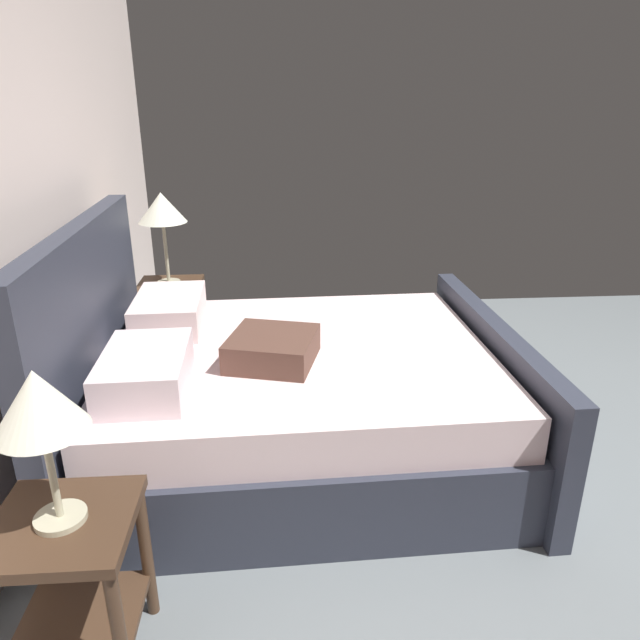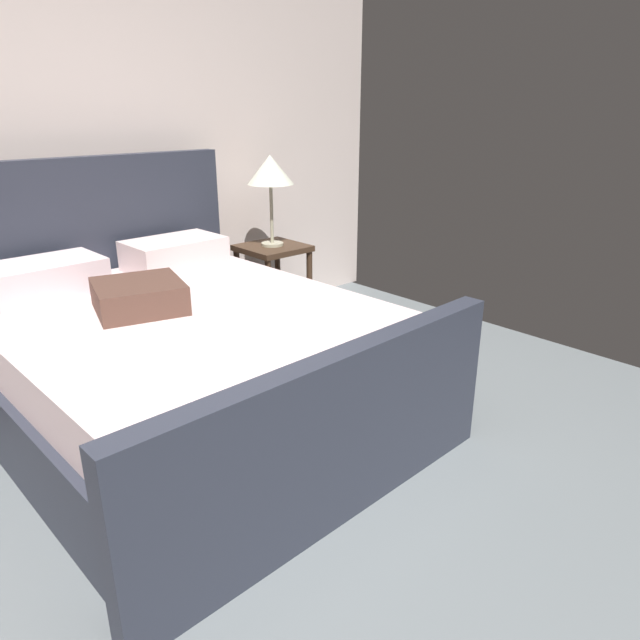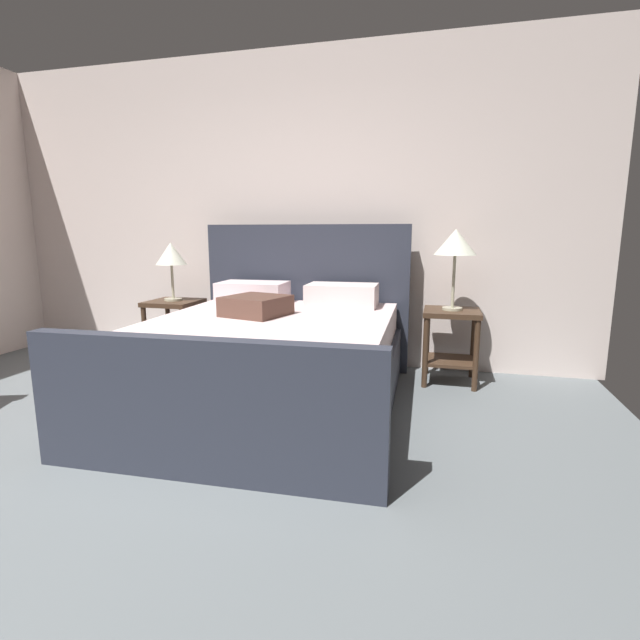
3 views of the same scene
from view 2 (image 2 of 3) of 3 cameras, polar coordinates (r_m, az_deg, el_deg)
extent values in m
cube|color=#2E323F|center=(3.03, -12.74, -6.54)|extent=(1.76, 2.03, 0.40)
cube|color=#2E323F|center=(3.77, -21.71, 5.00)|extent=(1.82, 0.15, 1.28)
cube|color=#2E323F|center=(2.23, 1.57, -11.84)|extent=(1.82, 0.15, 0.72)
cube|color=silver|center=(2.91, -13.21, -1.07)|extent=(1.67, 1.97, 0.22)
cube|color=silver|center=(3.32, -25.61, 3.78)|extent=(0.57, 0.38, 0.18)
cube|color=silver|center=(3.62, -14.22, 6.40)|extent=(0.57, 0.38, 0.18)
cube|color=brown|center=(2.91, -17.50, 2.28)|extent=(0.49, 0.49, 0.14)
cube|color=#422D1E|center=(4.24, -4.73, 7.12)|extent=(0.44, 0.44, 0.04)
cube|color=#422D1E|center=(4.34, -4.58, 1.98)|extent=(0.40, 0.40, 0.02)
cylinder|color=#422D1E|center=(4.06, -5.08, 2.12)|extent=(0.04, 0.04, 0.56)
cylinder|color=#422D1E|center=(4.29, -1.05, 3.20)|extent=(0.04, 0.04, 0.56)
cylinder|color=#422D1E|center=(4.36, -8.13, 3.27)|extent=(0.04, 0.04, 0.56)
cylinder|color=#422D1E|center=(4.57, -4.20, 4.23)|extent=(0.04, 0.04, 0.56)
cylinder|color=#B7B293|center=(4.23, -4.74, 7.52)|extent=(0.16, 0.16, 0.02)
cylinder|color=#B7B293|center=(4.19, -4.83, 10.43)|extent=(0.02, 0.02, 0.42)
cone|color=white|center=(4.14, -4.96, 14.64)|extent=(0.32, 0.32, 0.20)
camera|label=1|loc=(2.92, -76.03, 11.45)|focal=32.75mm
camera|label=3|loc=(2.50, 60.68, 2.04)|focal=26.44mm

